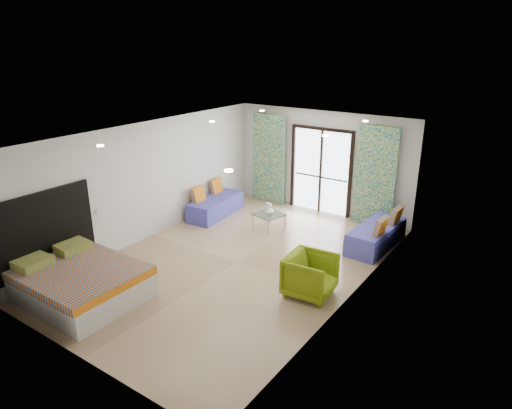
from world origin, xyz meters
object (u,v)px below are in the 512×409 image
Objects in this scene: daybed_left at (215,205)px; daybed_right at (377,235)px; armchair at (310,273)px; coffee_table at (269,216)px; bed at (80,282)px.

daybed_left is 4.26m from daybed_right.
armchair is (-0.26, -2.65, 0.15)m from daybed_right.
coffee_table is at bearing 42.36° from armchair.
daybed_left is 2.13× the size of armchair.
daybed_left is 4.51m from armchair.
bed is at bearing -122.10° from daybed_right.
bed is 4.13m from armchair.
armchair is (3.34, 2.43, 0.12)m from bed.
daybed_left reaches higher than armchair.
daybed_left is at bearing 57.01° from armchair.
daybed_right is 2.67m from armchair.
coffee_table is (1.72, -0.04, 0.10)m from daybed_left.
daybed_left is (-0.64, 4.56, -0.04)m from bed.
coffee_table is (1.09, 4.52, 0.07)m from bed.
bed is 4.60m from daybed_left.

